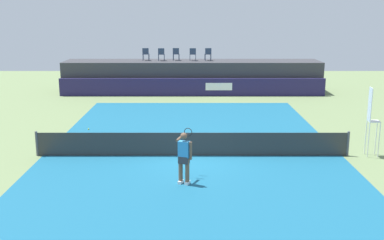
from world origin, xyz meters
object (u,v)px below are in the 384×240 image
Objects in this scene: spectator_chair_left at (163,54)px; net_post_near at (39,143)px; spectator_chair_far_left at (147,54)px; spectator_chair_right at (194,54)px; spectator_chair_far_right at (210,54)px; tennis_ball at (90,129)px; net_post_far at (350,144)px; umpire_chair at (373,117)px; spectator_chair_center at (178,54)px; tennis_player at (186,156)px.

net_post_near is (-4.02, -15.30, -2.19)m from spectator_chair_left.
spectator_chair_right is at bearing -1.38° from spectator_chair_far_left.
spectator_chair_far_right reaches higher than tennis_ball.
net_post_far is at bearing -58.41° from spectator_chair_far_left.
tennis_ball is at bearing 160.94° from umpire_chair.
spectator_chair_right is (2.22, 0.04, 0.00)m from spectator_chair_left.
spectator_chair_left is 1.00× the size of spectator_chair_far_right.
spectator_chair_far_left is 11.68m from tennis_ball.
net_post_near is (-5.05, -15.48, -2.19)m from spectator_chair_center.
spectator_chair_far_left is 3.33m from spectator_chair_right.
spectator_chair_center is at bearing 92.68° from tennis_player.
spectator_chair_center is 16.43m from net_post_near.
umpire_chair is 2.76× the size of net_post_near.
spectator_chair_far_left is 1.11m from spectator_chair_left.
spectator_chair_far_left is 0.32× the size of umpire_chair.
spectator_chair_far_right is 0.32× the size of umpire_chair.
spectator_chair_far_left and spectator_chair_left have the same top height.
net_post_near is at bearing -100.70° from spectator_chair_far_left.
tennis_player is at bearing -157.01° from umpire_chair.
spectator_chair_far_right is 0.50× the size of tennis_player.
spectator_chair_center is 12.24m from tennis_ball.
spectator_chair_far_left is at bearing 178.62° from spectator_chair_right.
tennis_ball is (-2.88, -11.11, -2.66)m from spectator_chair_left.
net_post_far is at bearing -64.62° from spectator_chair_center.
spectator_chair_left and spectator_chair_right have the same top height.
net_post_near reaches higher than tennis_ball.
spectator_chair_far_right is 0.89× the size of net_post_far.
spectator_chair_left is 0.50× the size of tennis_player.
spectator_chair_far_left and spectator_chair_far_right have the same top height.
spectator_chair_far_right is (2.27, -0.07, 0.00)m from spectator_chair_center.
tennis_player is at bearing -87.32° from spectator_chair_center.
spectator_chair_far_left is 4.41m from spectator_chair_far_right.
spectator_chair_center is 17.28m from net_post_far.
spectator_chair_center reaches higher than tennis_player.
tennis_player is at bearing -27.62° from net_post_near.
spectator_chair_right is at bearing -6.62° from spectator_chair_center.
spectator_chair_center reaches higher than umpire_chair.
umpire_chair is at bearing 22.99° from tennis_player.
spectator_chair_center is at bearing 115.38° from net_post_far.
tennis_ball is (-1.78, -11.23, -2.66)m from spectator_chair_far_left.
spectator_chair_center is 1.19m from spectator_chair_right.
spectator_chair_far_right reaches higher than net_post_near.
spectator_chair_center and spectator_chair_far_right have the same top height.
umpire_chair is (9.23, -15.29, -1.11)m from spectator_chair_left.
spectator_chair_far_right is (1.08, 0.07, 0.00)m from spectator_chair_right.
spectator_chair_center is at bearing 178.19° from spectator_chair_far_right.
spectator_chair_far_left is at bearing 99.22° from tennis_player.
spectator_chair_left is (1.11, -0.12, 0.00)m from spectator_chair_far_left.
spectator_chair_far_right is at bearing 85.68° from tennis_player.
spectator_chair_far_left is at bearing 121.59° from net_post_far.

